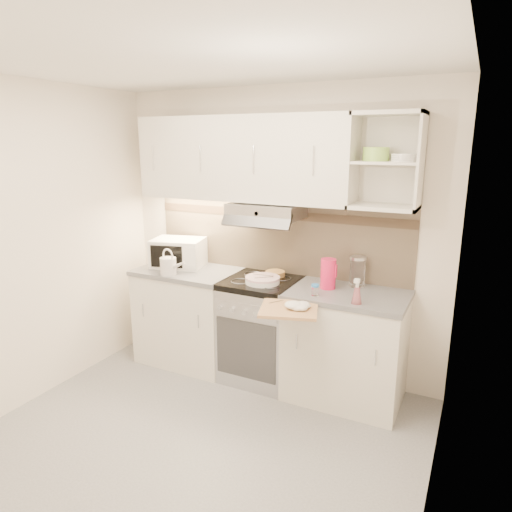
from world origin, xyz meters
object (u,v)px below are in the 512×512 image
at_px(microwave, 178,253).
at_px(watering_can, 169,265).
at_px(spray_bottle, 357,293).
at_px(pink_pitcher, 328,274).
at_px(cutting_board, 289,309).
at_px(glass_jar, 357,271).
at_px(electric_range, 261,329).
at_px(plate_stack, 263,280).

relative_size(microwave, watering_can, 1.93).
height_order(microwave, spray_bottle, microwave).
distance_m(watering_can, pink_pitcher, 1.39).
bearing_deg(pink_pitcher, cutting_board, -104.66).
xyz_separation_m(microwave, spray_bottle, (1.76, -0.27, -0.05)).
xyz_separation_m(glass_jar, spray_bottle, (0.10, -0.41, -0.05)).
xyz_separation_m(microwave, pink_pitcher, (1.47, -0.02, -0.01)).
bearing_deg(glass_jar, watering_can, -165.32).
height_order(electric_range, watering_can, watering_can).
relative_size(microwave, glass_jar, 2.16).
distance_m(microwave, pink_pitcher, 1.47).
bearing_deg(watering_can, glass_jar, 22.91).
xyz_separation_m(electric_range, pink_pitcher, (0.57, 0.03, 0.57)).
bearing_deg(glass_jar, spray_bottle, -75.77).
distance_m(pink_pitcher, spray_bottle, 0.39).
bearing_deg(plate_stack, cutting_board, -44.83).
relative_size(electric_range, watering_can, 3.25).
bearing_deg(spray_bottle, plate_stack, 166.99).
height_order(electric_range, microwave, microwave).
bearing_deg(plate_stack, watering_can, -170.22).
height_order(microwave, cutting_board, microwave).
bearing_deg(plate_stack, electric_range, 122.14).
height_order(watering_can, cutting_board, watering_can).
bearing_deg(spray_bottle, glass_jar, 101.15).
bearing_deg(spray_bottle, electric_range, 162.75).
relative_size(microwave, spray_bottle, 2.66).
xyz_separation_m(microwave, watering_can, (0.10, -0.27, -0.05)).
height_order(pink_pitcher, glass_jar, glass_jar).
relative_size(watering_can, pink_pitcher, 1.15).
distance_m(watering_can, glass_jar, 1.62).
xyz_separation_m(plate_stack, spray_bottle, (0.82, -0.14, 0.05)).
relative_size(glass_jar, cutting_board, 0.61).
relative_size(plate_stack, cutting_board, 0.71).
bearing_deg(cutting_board, pink_pitcher, 58.81).
xyz_separation_m(plate_stack, cutting_board, (0.40, -0.40, -0.06)).
bearing_deg(microwave, pink_pitcher, -15.73).
bearing_deg(electric_range, cutting_board, -46.60).
bearing_deg(spray_bottle, watering_can, 176.97).
bearing_deg(cutting_board, electric_range, 116.06).
bearing_deg(cutting_board, plate_stack, 117.83).
distance_m(plate_stack, spray_bottle, 0.84).
relative_size(watering_can, plate_stack, 0.96).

